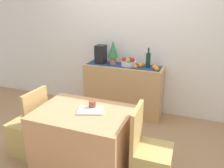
% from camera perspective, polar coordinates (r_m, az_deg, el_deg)
% --- Properties ---
extents(ground_plane, '(6.40, 6.40, 0.02)m').
position_cam_1_polar(ground_plane, '(3.43, -1.90, -13.75)').
color(ground_plane, '#A07A55').
rests_on(ground_plane, ground).
extents(room_wall_rear, '(6.40, 0.06, 2.70)m').
position_cam_1_polar(room_wall_rear, '(4.00, 4.51, 12.17)').
color(room_wall_rear, silver).
rests_on(room_wall_rear, ground).
extents(sideboard_console, '(1.32, 0.42, 0.87)m').
position_cam_1_polar(sideboard_console, '(4.00, 2.78, -1.38)').
color(sideboard_console, tan).
rests_on(sideboard_console, ground).
extents(table_runner, '(1.24, 0.32, 0.01)m').
position_cam_1_polar(table_runner, '(3.86, 2.89, 4.68)').
color(table_runner, navy).
rests_on(table_runner, sideboard_console).
extents(fruit_bowl, '(0.25, 0.25, 0.07)m').
position_cam_1_polar(fruit_bowl, '(3.82, 4.15, 5.08)').
color(fruit_bowl, silver).
rests_on(fruit_bowl, table_runner).
extents(apple_center, '(0.07, 0.07, 0.07)m').
position_cam_1_polar(apple_center, '(3.84, 4.42, 6.18)').
color(apple_center, red).
rests_on(apple_center, fruit_bowl).
extents(apple_left, '(0.07, 0.07, 0.07)m').
position_cam_1_polar(apple_left, '(3.74, 4.04, 5.87)').
color(apple_left, '#93A53B').
rests_on(apple_left, fruit_bowl).
extents(apple_front, '(0.07, 0.07, 0.07)m').
position_cam_1_polar(apple_front, '(3.78, 5.09, 5.98)').
color(apple_front, red).
rests_on(apple_front, fruit_bowl).
extents(apple_upper, '(0.07, 0.07, 0.07)m').
position_cam_1_polar(apple_upper, '(3.82, 2.93, 6.15)').
color(apple_upper, red).
rests_on(apple_upper, fruit_bowl).
extents(wine_bottle, '(0.07, 0.07, 0.33)m').
position_cam_1_polar(wine_bottle, '(3.73, 8.92, 5.86)').
color(wine_bottle, black).
rests_on(wine_bottle, sideboard_console).
extents(coffee_maker, '(0.16, 0.18, 0.31)m').
position_cam_1_polar(coffee_maker, '(3.96, -2.80, 7.36)').
color(coffee_maker, black).
rests_on(coffee_maker, sideboard_console).
extents(potted_plant, '(0.17, 0.17, 0.40)m').
position_cam_1_polar(potted_plant, '(3.86, 0.27, 8.17)').
color(potted_plant, '#AD6F53').
rests_on(potted_plant, sideboard_console).
extents(orange_loose_end, '(0.07, 0.07, 0.07)m').
position_cam_1_polar(orange_loose_end, '(3.68, 10.48, 4.12)').
color(orange_loose_end, orange).
rests_on(orange_loose_end, sideboard_console).
extents(orange_loose_mid, '(0.07, 0.07, 0.07)m').
position_cam_1_polar(orange_loose_mid, '(3.68, 5.85, 4.31)').
color(orange_loose_mid, orange).
rests_on(orange_loose_mid, sideboard_console).
extents(orange_loose_far, '(0.07, 0.07, 0.07)m').
position_cam_1_polar(orange_loose_far, '(3.61, 10.96, 3.78)').
color(orange_loose_far, orange).
rests_on(orange_loose_far, sideboard_console).
extents(orange_loose_near_bowl, '(0.08, 0.08, 0.08)m').
position_cam_1_polar(orange_loose_near_bowl, '(3.75, 7.09, 4.65)').
color(orange_loose_near_bowl, orange).
rests_on(orange_loose_near_bowl, sideboard_console).
extents(dining_table, '(1.05, 0.76, 0.74)m').
position_cam_1_polar(dining_table, '(2.78, -6.99, -13.53)').
color(dining_table, tan).
rests_on(dining_table, ground).
extents(open_book, '(0.34, 0.29, 0.02)m').
position_cam_1_polar(open_book, '(2.59, -5.34, -6.48)').
color(open_book, white).
rests_on(open_book, dining_table).
extents(coffee_cup, '(0.09, 0.09, 0.09)m').
position_cam_1_polar(coffee_cup, '(2.63, -4.86, -5.08)').
color(coffee_cup, brown).
rests_on(coffee_cup, dining_table).
extents(chair_near_window, '(0.43, 0.43, 0.90)m').
position_cam_1_polar(chair_near_window, '(3.23, -19.70, -11.63)').
color(chair_near_window, tan).
rests_on(chair_near_window, ground).
extents(chair_by_corner, '(0.41, 0.41, 0.90)m').
position_cam_1_polar(chair_by_corner, '(2.63, 9.44, -18.75)').
color(chair_by_corner, tan).
rests_on(chair_by_corner, ground).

